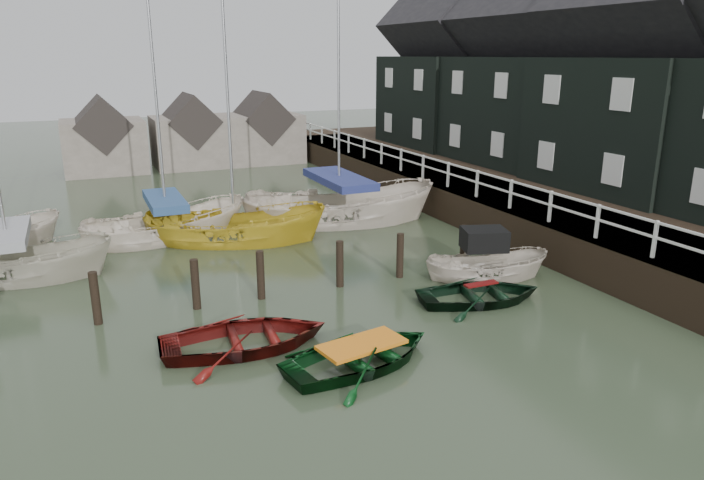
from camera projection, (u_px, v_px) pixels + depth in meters
name	position (u px, v px, depth m)	size (l,w,h in m)	color
ground	(342.00, 333.00, 15.52)	(120.00, 120.00, 0.00)	#2D3723
pier	(451.00, 193.00, 27.75)	(3.04, 32.00, 2.70)	black
land_strip	(548.00, 198.00, 30.09)	(14.00, 38.00, 1.50)	black
quay_houses	(581.00, 77.00, 27.30)	(6.52, 28.14, 10.01)	black
mooring_pilings	(264.00, 281.00, 17.58)	(13.72, 0.22, 1.80)	black
far_sheds	(188.00, 136.00, 38.12)	(14.00, 4.08, 4.39)	#665B51
rowboat_red	(246.00, 348.00, 14.71)	(2.79, 3.91, 0.81)	#540E0C
rowboat_green	(362.00, 365.00, 13.88)	(2.62, 3.66, 0.76)	black
rowboat_dkgreen	(480.00, 302.00, 17.46)	(2.50, 3.51, 0.73)	black
motorboat	(485.00, 275.00, 19.23)	(4.04, 2.51, 2.27)	beige
sailboat_a	(13.00, 276.00, 19.25)	(6.48, 3.85, 10.35)	#BDB6A2
sailboat_b	(168.00, 237.00, 23.45)	(6.53, 3.43, 10.86)	beige
sailboat_c	(235.00, 241.00, 23.15)	(7.12, 4.89, 9.87)	gold
sailboat_d	(339.00, 221.00, 25.74)	(8.34, 4.81, 13.80)	beige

